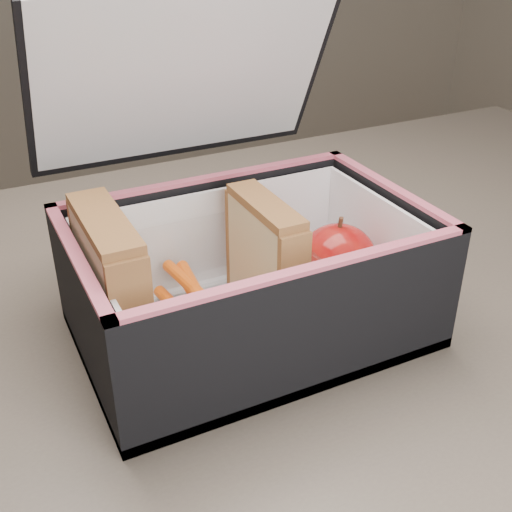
% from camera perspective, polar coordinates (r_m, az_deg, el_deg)
% --- Properties ---
extents(kitchen_table, '(1.20, 0.80, 0.75)m').
position_cam_1_polar(kitchen_table, '(0.63, 5.48, -11.39)').
color(kitchen_table, brown).
rests_on(kitchen_table, ground).
extents(lunch_bag, '(0.27, 0.26, 0.26)m').
position_cam_1_polar(lunch_bag, '(0.51, -0.73, -1.07)').
color(lunch_bag, black).
rests_on(lunch_bag, kitchen_table).
extents(plastic_tub, '(0.17, 0.12, 0.07)m').
position_cam_1_polar(plastic_tub, '(0.50, -5.53, -3.58)').
color(plastic_tub, white).
rests_on(plastic_tub, lunch_bag).
extents(sandwich_left, '(0.03, 0.10, 0.11)m').
position_cam_1_polar(sandwich_left, '(0.47, -12.67, -2.84)').
color(sandwich_left, '#D0B885').
rests_on(sandwich_left, plastic_tub).
extents(sandwich_right, '(0.03, 0.09, 0.10)m').
position_cam_1_polar(sandwich_right, '(0.51, 0.82, -0.26)').
color(sandwich_right, '#D0B885').
rests_on(sandwich_right, plastic_tub).
extents(carrot_sticks, '(0.04, 0.13, 0.03)m').
position_cam_1_polar(carrot_sticks, '(0.51, -4.93, -4.64)').
color(carrot_sticks, '#D9530A').
rests_on(carrot_sticks, plastic_tub).
extents(paper_napkin, '(0.09, 0.09, 0.01)m').
position_cam_1_polar(paper_napkin, '(0.57, 6.61, -2.86)').
color(paper_napkin, white).
rests_on(paper_napkin, lunch_bag).
extents(red_apple, '(0.08, 0.08, 0.07)m').
position_cam_1_polar(red_apple, '(0.55, 7.29, -0.25)').
color(red_apple, '#850007').
rests_on(red_apple, paper_napkin).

